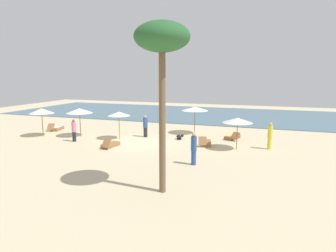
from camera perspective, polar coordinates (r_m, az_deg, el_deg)
name	(u,v)px	position (r m, az deg, el deg)	size (l,w,h in m)	color
ground_plane	(142,143)	(22.53, -4.96, -3.23)	(60.00, 60.00, 0.00)	beige
ocean_water	(196,114)	(38.44, 5.39, 2.31)	(48.00, 16.00, 0.06)	#476B7F
umbrella_0	(42,111)	(26.54, -22.97, 2.66)	(1.98, 1.98, 2.33)	brown
umbrella_1	(238,120)	(20.69, 13.13, 1.05)	(2.03, 2.03, 2.19)	olive
umbrella_2	(80,111)	(25.41, -16.52, 2.81)	(2.14, 2.14, 2.34)	brown
umbrella_3	(119,114)	(23.70, -9.34, 2.31)	(1.74, 1.74, 2.19)	olive
umbrella_4	(195,109)	(25.60, 5.16, 3.30)	(2.25, 2.25, 2.34)	brown
lounger_0	(110,145)	(21.53, -10.97, -3.53)	(0.80, 1.72, 0.72)	olive
lounger_1	(233,137)	(24.20, 12.21, -2.07)	(1.26, 1.79, 0.66)	brown
lounger_2	(57,128)	(29.24, -20.43, -0.41)	(0.94, 1.77, 0.70)	olive
lounger_3	(206,143)	(21.90, 7.30, -3.20)	(0.94, 1.74, 0.73)	olive
person_0	(145,126)	(24.46, -4.33, -0.03)	(0.49, 0.49, 1.78)	#26262D
person_1	(270,136)	(21.56, 18.86, -1.73)	(0.44, 0.44, 1.87)	yellow
person_2	(194,148)	(17.01, 4.93, -4.26)	(0.42, 0.42, 1.88)	#2D4C8C
person_3	(74,130)	(23.87, -17.50, -0.80)	(0.36, 0.36, 1.70)	#26262D
palm_0	(162,43)	(12.54, -1.15, 15.60)	(2.30, 2.30, 7.23)	brown
dog	(179,137)	(23.67, 2.19, -2.08)	(0.70, 0.77, 0.37)	black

